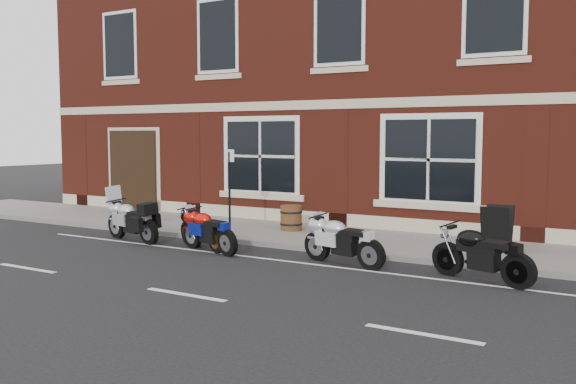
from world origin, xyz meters
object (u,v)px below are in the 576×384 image
(a_board_sign, at_px, (497,229))
(barrel_planter, at_px, (291,218))
(moto_naked_black, at_px, (481,252))
(moto_sport_black, at_px, (202,228))
(moto_touring_silver, at_px, (132,219))
(moto_sport_silver, at_px, (343,239))
(moto_sport_red, at_px, (209,229))
(parking_sign, at_px, (229,186))

(a_board_sign, height_order, barrel_planter, a_board_sign)
(moto_naked_black, bearing_deg, moto_sport_black, 108.06)
(moto_touring_silver, distance_m, moto_sport_black, 2.13)
(moto_sport_silver, bearing_deg, barrel_planter, 58.78)
(moto_sport_black, height_order, moto_naked_black, moto_naked_black)
(moto_naked_black, bearing_deg, a_board_sign, 25.00)
(moto_sport_black, xyz_separation_m, barrel_planter, (0.71, 2.77, -0.04))
(a_board_sign, relative_size, barrel_planter, 1.53)
(moto_sport_red, height_order, moto_naked_black, moto_naked_black)
(barrel_planter, relative_size, parking_sign, 0.31)
(moto_sport_silver, distance_m, parking_sign, 4.01)
(moto_sport_red, distance_m, barrel_planter, 3.00)
(barrel_planter, xyz_separation_m, parking_sign, (-0.88, -1.48, 0.90))
(moto_sport_red, relative_size, a_board_sign, 1.89)
(moto_sport_red, bearing_deg, moto_sport_black, 76.46)
(moto_sport_black, relative_size, parking_sign, 0.84)
(parking_sign, bearing_deg, moto_sport_black, -78.15)
(moto_naked_black, bearing_deg, moto_sport_red, 110.13)
(moto_sport_black, bearing_deg, moto_naked_black, -67.92)
(moto_naked_black, xyz_separation_m, barrel_planter, (-5.57, 2.79, -0.08))
(moto_sport_black, bearing_deg, moto_sport_red, -98.13)
(moto_sport_black, height_order, a_board_sign, a_board_sign)
(moto_touring_silver, xyz_separation_m, barrel_planter, (2.84, 2.83, -0.10))
(barrel_planter, bearing_deg, moto_naked_black, -26.63)
(moto_touring_silver, distance_m, moto_sport_silver, 5.67)
(moto_sport_silver, distance_m, a_board_sign, 3.42)
(moto_naked_black, bearing_deg, barrel_planter, 81.68)
(moto_sport_red, distance_m, a_board_sign, 6.20)
(moto_sport_silver, bearing_deg, moto_touring_silver, 103.73)
(moto_sport_red, xyz_separation_m, moto_naked_black, (5.91, 0.19, 0.03))
(moto_naked_black, height_order, parking_sign, parking_sign)
(moto_touring_silver, bearing_deg, moto_naked_black, -77.04)
(moto_touring_silver, distance_m, moto_naked_black, 8.41)
(moto_sport_red, relative_size, parking_sign, 0.89)
(a_board_sign, bearing_deg, moto_naked_black, -80.55)
(a_board_sign, bearing_deg, moto_sport_black, -155.49)
(moto_sport_red, height_order, a_board_sign, a_board_sign)
(moto_sport_silver, height_order, parking_sign, parking_sign)
(moto_naked_black, height_order, barrel_planter, moto_naked_black)
(moto_touring_silver, bearing_deg, moto_sport_red, -80.78)
(moto_sport_black, relative_size, moto_sport_silver, 0.91)
(moto_touring_silver, relative_size, moto_sport_black, 1.12)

